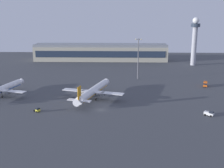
{
  "coord_description": "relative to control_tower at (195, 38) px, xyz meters",
  "views": [
    {
      "loc": [
        9.05,
        -127.5,
        45.21
      ],
      "look_at": [
        4.34,
        35.74,
        4.0
      ],
      "focal_mm": 44.64,
      "sensor_mm": 36.0,
      "label": 1
    }
  ],
  "objects": [
    {
      "name": "ground_plane",
      "position": [
        -75.27,
        -123.85,
        -24.37
      ],
      "size": [
        416.0,
        416.0,
        0.0
      ],
      "primitive_type": "plane",
      "color": "#424449"
    },
    {
      "name": "terminal_building",
      "position": [
        -85.34,
        24.53,
        -16.28
      ],
      "size": [
        130.07,
        22.4,
        16.4
      ],
      "color": "#B2AD99",
      "rests_on": "ground"
    },
    {
      "name": "control_tower",
      "position": [
        0.0,
        0.0,
        0.0
      ],
      "size": [
        8.0,
        8.0,
        42.42
      ],
      "color": "#A8A8B2",
      "rests_on": "ground"
    },
    {
      "name": "airplane_terminal_side",
      "position": [
        -133.16,
        -102.81,
        -20.42
      ],
      "size": [
        31.58,
        40.26,
        10.46
      ],
      "rotation": [
        0.0,
        0.0,
        -0.25
      ],
      "color": "white",
      "rests_on": "ground"
    },
    {
      "name": "airplane_taxiway_distant",
      "position": [
        -80.78,
        -105.71,
        -20.04
      ],
      "size": [
        34.52,
        43.96,
        11.48
      ],
      "rotation": [
        0.0,
        0.0,
        -0.28
      ],
      "color": "white",
      "rests_on": "ground"
    },
    {
      "name": "catering_truck",
      "position": [
        -11.4,
        -76.86,
        -22.79
      ],
      "size": [
        3.97,
        6.1,
        3.05
      ],
      "rotation": [
        0.0,
        0.0,
        2.83
      ],
      "color": "#D85919",
      "rests_on": "ground"
    },
    {
      "name": "pushback_tug",
      "position": [
        -105.15,
        -127.58,
        -23.31
      ],
      "size": [
        3.54,
        3.27,
        2.05
      ],
      "rotation": [
        0.0,
        0.0,
        4.08
      ],
      "color": "yellow",
      "rests_on": "ground"
    },
    {
      "name": "baggage_tractor",
      "position": [
        -25.33,
        -130.39,
        -23.19
      ],
      "size": [
        4.51,
        4.0,
        2.25
      ],
      "rotation": [
        0.0,
        0.0,
        4.09
      ],
      "color": "white",
      "rests_on": "ground"
    },
    {
      "name": "apron_light_west",
      "position": [
        -53.43,
        -56.91,
        -8.11
      ],
      "size": [
        4.8,
        0.9,
        28.77
      ],
      "color": "slate",
      "rests_on": "ground"
    }
  ]
}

